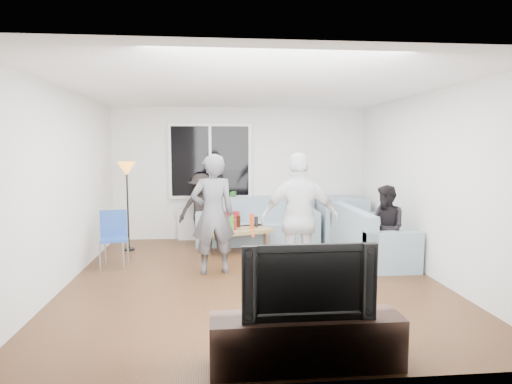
{
  "coord_description": "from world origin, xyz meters",
  "views": [
    {
      "loc": [
        -0.53,
        -5.93,
        1.84
      ],
      "look_at": [
        0.1,
        0.6,
        1.15
      ],
      "focal_mm": 30.63,
      "sensor_mm": 36.0,
      "label": 1
    }
  ],
  "objects": [
    {
      "name": "floor",
      "position": [
        0.0,
        0.0,
        -0.02
      ],
      "size": [
        5.0,
        5.5,
        0.04
      ],
      "primitive_type": "cube",
      "color": "#56351C",
      "rests_on": "ground"
    },
    {
      "name": "ceiling",
      "position": [
        0.0,
        0.0,
        2.62
      ],
      "size": [
        5.0,
        5.5,
        0.04
      ],
      "primitive_type": "cube",
      "color": "white",
      "rests_on": "ground"
    },
    {
      "name": "wall_back",
      "position": [
        0.0,
        2.77,
        1.3
      ],
      "size": [
        5.0,
        0.04,
        2.6
      ],
      "primitive_type": "cube",
      "color": "silver",
      "rests_on": "ground"
    },
    {
      "name": "wall_front",
      "position": [
        0.0,
        -2.77,
        1.3
      ],
      "size": [
        5.0,
        0.04,
        2.6
      ],
      "primitive_type": "cube",
      "color": "silver",
      "rests_on": "ground"
    },
    {
      "name": "wall_left",
      "position": [
        -2.52,
        0.0,
        1.3
      ],
      "size": [
        0.04,
        5.5,
        2.6
      ],
      "primitive_type": "cube",
      "color": "silver",
      "rests_on": "ground"
    },
    {
      "name": "wall_right",
      "position": [
        2.52,
        0.0,
        1.3
      ],
      "size": [
        0.04,
        5.5,
        2.6
      ],
      "primitive_type": "cube",
      "color": "silver",
      "rests_on": "ground"
    },
    {
      "name": "window_frame",
      "position": [
        -0.6,
        2.69,
        1.55
      ],
      "size": [
        1.62,
        0.06,
        1.47
      ],
      "primitive_type": "cube",
      "color": "white",
      "rests_on": "wall_back"
    },
    {
      "name": "window_glass",
      "position": [
        -0.6,
        2.65,
        1.55
      ],
      "size": [
        1.5,
        0.02,
        1.35
      ],
      "primitive_type": "cube",
      "color": "black",
      "rests_on": "window_frame"
    },
    {
      "name": "window_mullion",
      "position": [
        -0.6,
        2.64,
        1.55
      ],
      "size": [
        0.05,
        0.03,
        1.35
      ],
      "primitive_type": "cube",
      "color": "white",
      "rests_on": "window_frame"
    },
    {
      "name": "radiator",
      "position": [
        -0.6,
        2.65,
        0.31
      ],
      "size": [
        1.3,
        0.12,
        0.62
      ],
      "primitive_type": "cube",
      "color": "silver",
      "rests_on": "floor"
    },
    {
      "name": "potted_plant",
      "position": [
        -0.18,
        2.62,
        0.8
      ],
      "size": [
        0.22,
        0.19,
        0.35
      ],
      "primitive_type": "imported",
      "rotation": [
        0.0,
        0.0,
        -0.16
      ],
      "color": "#2D6F2C",
      "rests_on": "radiator"
    },
    {
      "name": "vase",
      "position": [
        -0.75,
        2.62,
        0.7
      ],
      "size": [
        0.19,
        0.19,
        0.17
      ],
      "primitive_type": "imported",
      "rotation": [
        0.0,
        0.0,
        0.22
      ],
      "color": "silver",
      "rests_on": "radiator"
    },
    {
      "name": "sofa_back_section",
      "position": [
        0.28,
        2.27,
        0.42
      ],
      "size": [
        2.3,
        0.85,
        0.85
      ],
      "primitive_type": null,
      "color": "gray",
      "rests_on": "floor"
    },
    {
      "name": "sofa_right_section",
      "position": [
        2.02,
        0.91,
        0.42
      ],
      "size": [
        2.0,
        0.85,
        0.85
      ],
      "primitive_type": null,
      "rotation": [
        0.0,
        0.0,
        1.57
      ],
      "color": "gray",
      "rests_on": "floor"
    },
    {
      "name": "sofa_corner",
      "position": [
        1.94,
        2.27,
        0.42
      ],
      "size": [
        0.85,
        0.85,
        0.85
      ],
      "primitive_type": "cube",
      "color": "gray",
      "rests_on": "floor"
    },
    {
      "name": "cushion_yellow",
      "position": [
        -0.61,
        2.25,
        0.51
      ],
      "size": [
        0.39,
        0.33,
        0.14
      ],
      "primitive_type": "cube",
      "rotation": [
        0.0,
        0.0,
        -0.02
      ],
      "color": "yellow",
      "rests_on": "sofa_back_section"
    },
    {
      "name": "cushion_red",
      "position": [
        -0.23,
        2.33,
        0.51
      ],
      "size": [
        0.37,
        0.31,
        0.13
      ],
      "primitive_type": "cube",
      "rotation": [
        0.0,
        0.0,
        -0.03
      ],
      "color": "maroon",
      "rests_on": "sofa_back_section"
    },
    {
      "name": "coffee_table",
      "position": [
        -0.12,
        1.59,
        0.2
      ],
      "size": [
        1.23,
        0.92,
        0.4
      ],
      "primitive_type": "cube",
      "rotation": [
        0.0,
        0.0,
        0.32
      ],
      "color": "#A88751",
      "rests_on": "floor"
    },
    {
      "name": "pitcher",
      "position": [
        -0.23,
        1.53,
        0.49
      ],
      "size": [
        0.17,
        0.17,
        0.17
      ],
      "primitive_type": "cylinder",
      "color": "maroon",
      "rests_on": "coffee_table"
    },
    {
      "name": "side_chair",
      "position": [
        -2.05,
        0.73,
        0.43
      ],
      "size": [
        0.47,
        0.47,
        0.86
      ],
      "primitive_type": null,
      "rotation": [
        0.0,
        0.0,
        0.2
      ],
      "color": "#224696",
      "rests_on": "floor"
    },
    {
      "name": "floor_lamp",
      "position": [
        -2.05,
        1.86,
        0.78
      ],
      "size": [
        0.32,
        0.32,
        1.56
      ],
      "primitive_type": null,
      "color": "orange",
      "rests_on": "floor"
    },
    {
      "name": "player_left",
      "position": [
        -0.55,
        0.31,
        0.87
      ],
      "size": [
        0.69,
        0.52,
        1.73
      ],
      "primitive_type": "imported",
      "rotation": [
        0.0,
        0.0,
        3.32
      ],
      "color": "#4D4D52",
      "rests_on": "floor"
    },
    {
      "name": "player_right",
      "position": [
        0.59,
        -0.32,
        0.88
      ],
      "size": [
        1.07,
        0.54,
        1.76
      ],
      "primitive_type": "imported",
      "rotation": [
        0.0,
        0.0,
        3.04
      ],
      "color": "silver",
      "rests_on": "floor"
    },
    {
      "name": "spectator_right",
      "position": [
        2.02,
        0.27,
        0.63
      ],
      "size": [
        0.58,
        0.69,
        1.26
      ],
      "primitive_type": "imported",
      "rotation": [
        0.0,
        0.0,
        -1.39
      ],
      "color": "black",
      "rests_on": "floor"
    },
    {
      "name": "spectator_back",
      "position": [
        -0.78,
        2.3,
        0.66
      ],
      "size": [
        0.96,
        0.7,
        1.33
      ],
      "primitive_type": "imported",
      "rotation": [
        0.0,
        0.0,
        0.26
      ],
      "color": "black",
      "rests_on": "floor"
    },
    {
      "name": "tv_console",
      "position": [
        0.22,
        -2.5,
        0.22
      ],
      "size": [
        1.6,
        0.4,
        0.44
      ],
      "primitive_type": "cube",
      "color": "#2F1E17",
      "rests_on": "floor"
    },
    {
      "name": "television",
      "position": [
        0.22,
        -2.5,
        0.75
      ],
      "size": [
        1.09,
        0.14,
        0.63
      ],
      "primitive_type": "imported",
      "color": "black",
      "rests_on": "tv_console"
    },
    {
      "name": "bottle_a",
      "position": [
        -0.41,
        1.66,
        0.52
      ],
      "size": [
        0.07,
        0.07,
        0.24
      ],
      "primitive_type": "cylinder",
      "color": "#E6430D",
      "rests_on": "coffee_table"
    },
    {
      "name": "bottle_b",
      "position": [
        -0.24,
        1.45,
        0.53
      ],
      "size": [
        0.08,
        0.08,
        0.27
      ],
      "primitive_type": "cylinder",
      "color": "#31981B",
      "rests_on": "coffee_table"
    },
    {
      "name": "bottle_c",
      "position": [
        -0.1,
        1.74,
        0.5
      ],
      "size": [
        0.07,
        0.07,
        0.21
      ],
      "primitive_type": "cylinder",
      "color": "black",
      "rests_on": "coffee_table"
    },
    {
      "name": "bottle_e",
      "position": [
        0.21,
        1.74,
        0.49
      ],
      "size": [
        0.07,
        0.07,
        0.19
      ],
      "primitive_type": "cylinder",
      "color": "black",
      "rests_on": "coffee_table"
    },
    {
      "name": "bottle_d",
      "position": [
        0.12,
        1.55,
        0.53
      ],
      "size": [
        0.07,
        0.07,
        0.27
      ],
      "primitive_type": "cylinder",
      "color": "#CF4012",
      "rests_on": "coffee_table"
    }
  ]
}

